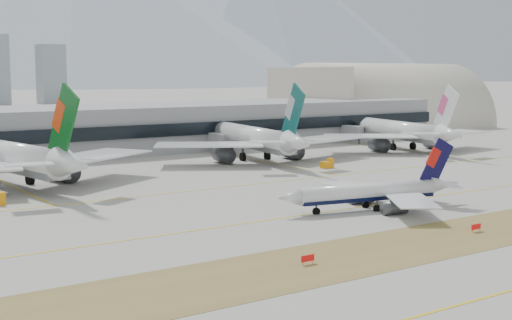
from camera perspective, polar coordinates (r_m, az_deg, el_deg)
ground at (r=136.51m, az=3.07°, el=-4.00°), size 3000.00×3000.00×0.00m
taxiing_airliner at (r=138.13m, az=9.46°, el=-2.59°), size 39.69×34.05×13.43m
widebody_eva at (r=171.55m, az=-18.79°, el=0.10°), size 67.56×66.76×24.35m
widebody_cathay at (r=210.50m, az=0.05°, el=1.65°), size 65.29×64.61×23.59m
widebody_china_air at (r=243.89m, az=11.85°, el=2.19°), size 61.79×61.55×22.63m
terminal at (r=236.46m, az=-14.08°, el=2.34°), size 280.00×43.10×15.00m
hangar at (r=338.58m, az=10.01°, el=2.57°), size 91.00×60.00×60.00m
hold_sign_left at (r=98.46m, az=4.16°, el=-7.85°), size 2.20×0.15×1.35m
hold_sign_right at (r=123.00m, az=17.20°, el=-5.13°), size 2.20×0.15×1.35m
gse_c at (r=195.73m, az=5.74°, el=-0.34°), size 3.55×2.00×2.60m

